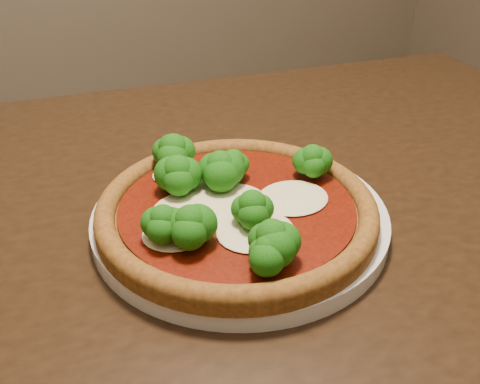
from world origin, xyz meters
TOP-DOWN VIEW (x-y plane):
  - dining_table at (-0.21, 0.19)m, footprint 1.26×0.95m
  - plate at (-0.21, 0.13)m, footprint 0.30×0.30m
  - pizza at (-0.23, 0.12)m, footprint 0.28×0.28m

SIDE VIEW (x-z plane):
  - dining_table at x=-0.21m, z-range 0.27..1.02m
  - plate at x=-0.21m, z-range 0.75..0.77m
  - pizza at x=-0.23m, z-range 0.76..0.82m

